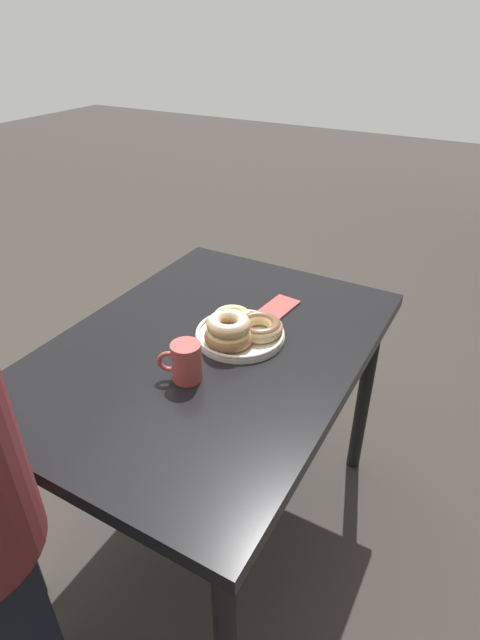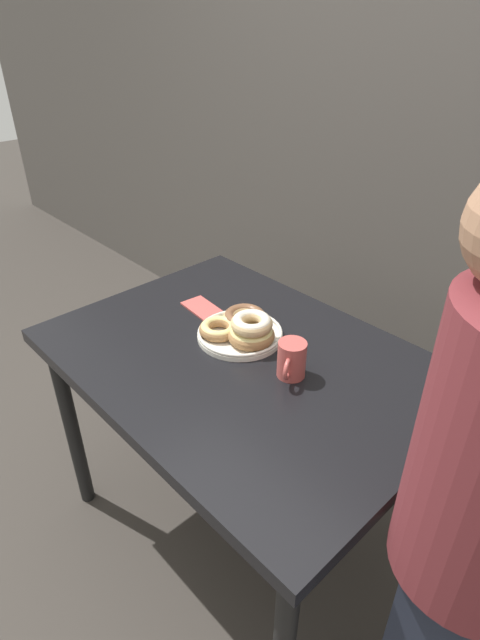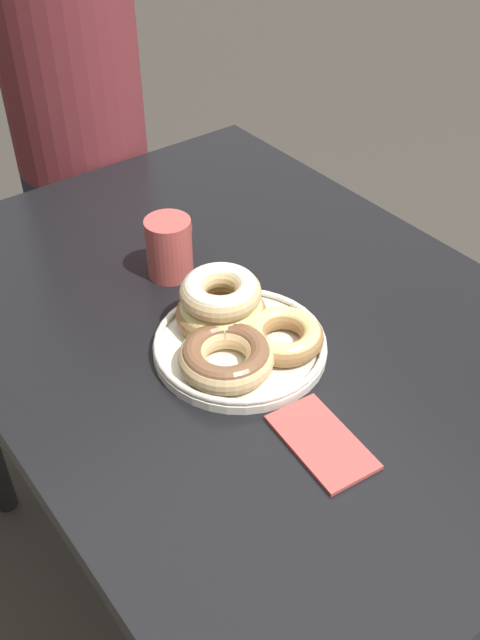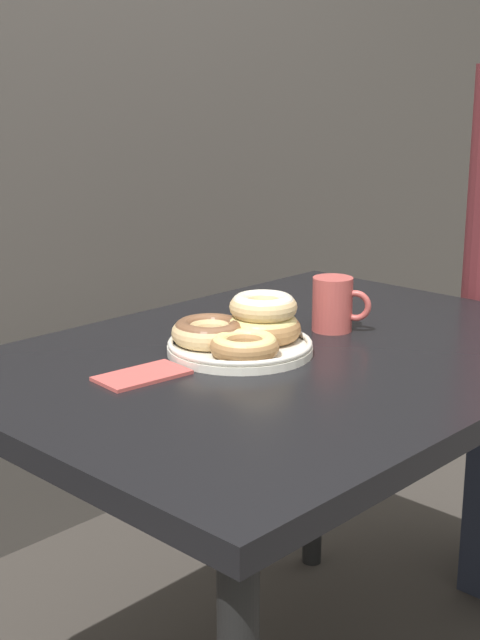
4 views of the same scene
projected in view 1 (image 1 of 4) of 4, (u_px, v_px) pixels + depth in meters
The scene contains 5 objects.
ground_plane at pixel (183, 503), 1.86m from camera, with size 14.00×14.00×0.00m, color #38332D.
dining_table at pixel (210, 368), 1.44m from camera, with size 1.12×0.81×0.77m.
donut_plate at pixel (239, 329), 1.40m from camera, with size 0.27×0.26×0.10m.
coffee_mug at pixel (185, 361), 1.24m from camera, with size 0.08×0.11×0.10m.
napkin at pixel (278, 308), 1.57m from camera, with size 0.16×0.10×0.01m.
Camera 1 is at (0.96, 0.79, 1.56)m, focal length 28.00 mm.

